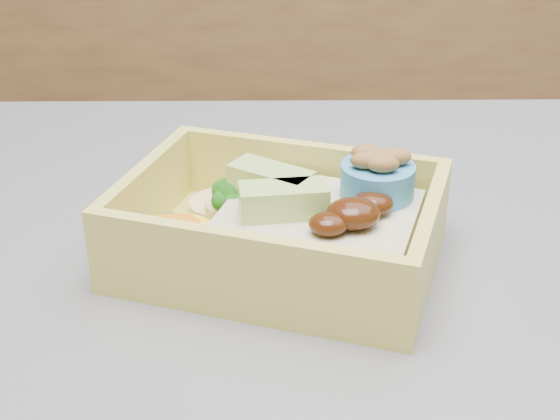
{
  "coord_description": "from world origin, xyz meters",
  "views": [
    {
      "loc": [
        0.07,
        -0.34,
        1.16
      ],
      "look_at": [
        0.07,
        0.05,
        0.95
      ],
      "focal_mm": 50.0,
      "sensor_mm": 36.0,
      "label": 1
    }
  ],
  "objects": [
    {
      "name": "bento_box",
      "position": [
        0.08,
        0.05,
        0.94
      ],
      "size": [
        0.21,
        0.17,
        0.06
      ],
      "rotation": [
        0.0,
        0.0,
        -0.32
      ],
      "color": "#D0C555",
      "rests_on": "island"
    }
  ]
}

